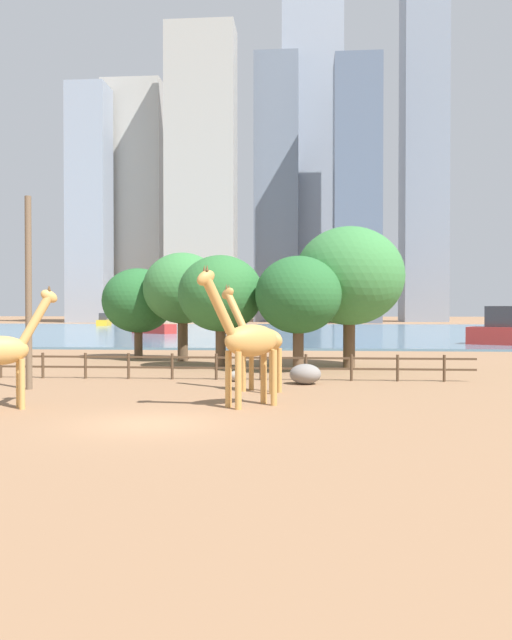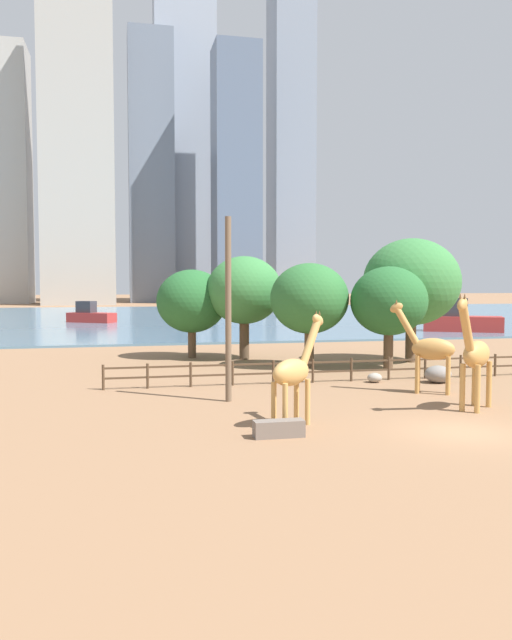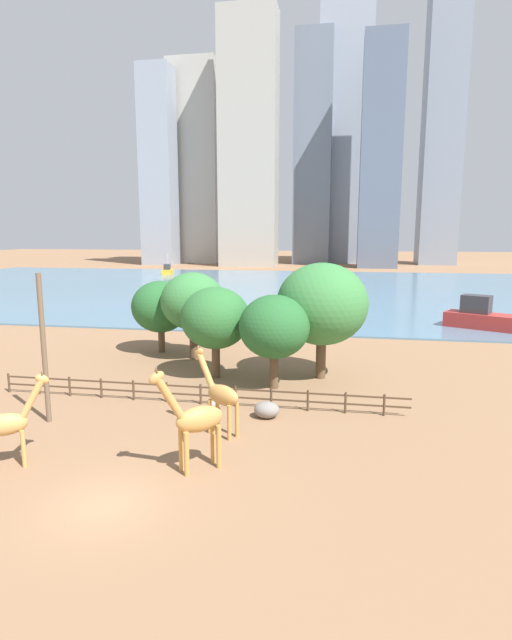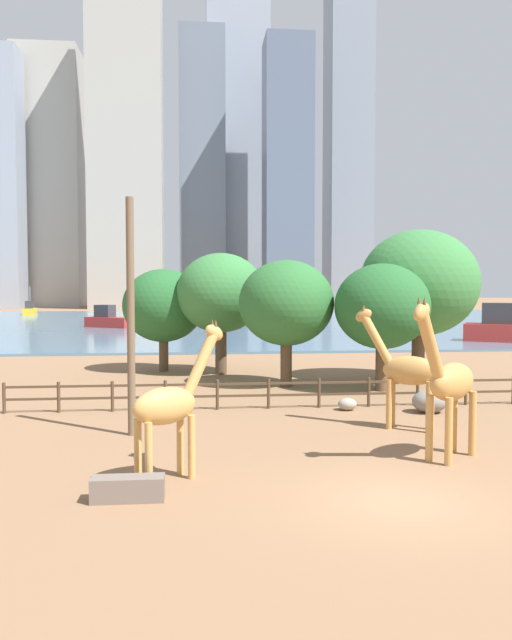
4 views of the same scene
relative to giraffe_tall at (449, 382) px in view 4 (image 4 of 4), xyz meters
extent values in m
plane|color=#8C6647|center=(-2.69, 76.50, -2.39)|extent=(400.00, 400.00, 0.00)
cube|color=slate|center=(-2.69, 73.50, -2.29)|extent=(180.00, 86.00, 0.20)
cylinder|color=#C18C47|center=(-0.24, -0.62, -1.38)|extent=(0.33, 0.33, 2.03)
cylinder|color=#C18C47|center=(-0.65, -0.14, -1.38)|extent=(0.33, 0.33, 2.03)
cylinder|color=#C18C47|center=(0.96, 0.40, -1.38)|extent=(0.33, 0.33, 2.03)
cylinder|color=#C18C47|center=(0.55, 0.88, -1.38)|extent=(0.33, 0.33, 2.03)
ellipsoid|color=#C18C47|center=(0.15, 0.13, -0.01)|extent=(2.29, 2.14, 1.18)
cylinder|color=#C18C47|center=(-0.90, -0.76, 1.21)|extent=(1.30, 1.18, 2.14)
ellipsoid|color=#C18C47|center=(-1.31, -1.11, 2.19)|extent=(0.89, 0.84, 0.76)
cone|color=brown|center=(-1.25, -1.18, 2.54)|extent=(0.15, 0.15, 0.21)
cone|color=brown|center=(-1.37, -1.04, 2.54)|extent=(0.15, 0.15, 0.21)
cylinder|color=#C18C47|center=(-0.53, 4.20, -1.46)|extent=(0.30, 0.30, 1.87)
cylinder|color=#C18C47|center=(-0.24, 4.70, -1.46)|extent=(0.30, 0.30, 1.87)
cylinder|color=#C18C47|center=(0.71, 3.46, -1.46)|extent=(0.30, 0.30, 1.87)
cylinder|color=#C18C47|center=(1.01, 3.96, -1.46)|extent=(0.30, 0.30, 1.87)
ellipsoid|color=#C18C47|center=(0.24, 4.08, -0.20)|extent=(2.20, 1.77, 1.08)
cylinder|color=#C18C47|center=(-0.87, 4.74, 0.92)|extent=(1.30, 0.96, 1.96)
ellipsoid|color=#C18C47|center=(-1.31, 5.00, 1.82)|extent=(0.86, 0.69, 0.71)
cone|color=brown|center=(-1.36, 4.93, 2.13)|extent=(0.14, 0.14, 0.20)
cone|color=brown|center=(-1.27, 5.07, 2.13)|extent=(0.14, 0.14, 0.20)
cylinder|color=tan|center=(-8.14, -0.71, -1.51)|extent=(0.29, 0.29, 1.77)
cylinder|color=tan|center=(-7.81, -1.16, -1.51)|extent=(0.29, 0.29, 1.77)
cylinder|color=tan|center=(-9.24, -1.51, -1.51)|extent=(0.29, 0.29, 1.77)
cylinder|color=tan|center=(-8.92, -1.96, -1.51)|extent=(0.29, 0.29, 1.77)
ellipsoid|color=tan|center=(-8.53, -1.34, -0.32)|extent=(2.04, 1.78, 1.02)
cylinder|color=tan|center=(-7.55, -0.63, 0.74)|extent=(1.18, 0.98, 1.86)
ellipsoid|color=tan|center=(-7.16, -0.34, 1.59)|extent=(0.79, 0.70, 0.67)
cone|color=brown|center=(-7.21, -0.28, 1.89)|extent=(0.13, 0.13, 0.19)
cone|color=brown|center=(-7.11, -0.41, 1.89)|extent=(0.13, 0.13, 0.19)
cylinder|color=brown|center=(-9.98, 4.15, 1.83)|extent=(0.28, 0.28, 8.45)
ellipsoid|color=gray|center=(2.11, 6.97, -1.92)|extent=(1.48, 1.27, 0.95)
ellipsoid|color=gray|center=(-1.22, 7.82, -2.13)|extent=(0.81, 0.70, 0.53)
cube|color=#72665B|center=(-9.38, -2.79, -2.09)|extent=(1.80, 0.60, 0.60)
cylinder|color=#4C3826|center=(-15.69, 8.50, -1.74)|extent=(0.14, 0.14, 1.30)
cylinder|color=#4C3826|center=(-13.46, 8.50, -1.74)|extent=(0.14, 0.14, 1.30)
cylinder|color=#4C3826|center=(-11.24, 8.50, -1.74)|extent=(0.14, 0.14, 1.30)
cylinder|color=#4C3826|center=(-9.01, 8.50, -1.74)|extent=(0.14, 0.14, 1.30)
cylinder|color=#4C3826|center=(-6.78, 8.50, -1.74)|extent=(0.14, 0.14, 1.30)
cylinder|color=#4C3826|center=(-4.55, 8.50, -1.74)|extent=(0.14, 0.14, 1.30)
cylinder|color=#4C3826|center=(-2.32, 8.50, -1.74)|extent=(0.14, 0.14, 1.30)
cylinder|color=#4C3826|center=(-0.09, 8.50, -1.74)|extent=(0.14, 0.14, 1.30)
cylinder|color=#4C3826|center=(2.14, 8.50, -1.74)|extent=(0.14, 0.14, 1.30)
cylinder|color=#4C3826|center=(4.37, 8.50, -1.74)|extent=(0.14, 0.14, 1.30)
cube|color=#4C3826|center=(-2.69, 8.50, -1.29)|extent=(26.10, 0.08, 0.10)
cube|color=#4C3826|center=(-2.69, 8.50, -1.81)|extent=(26.10, 0.08, 0.10)
cylinder|color=brown|center=(-6.19, 19.49, -0.99)|extent=(0.69, 0.69, 2.80)
ellipsoid|color=#387A3D|center=(-6.19, 19.49, 2.55)|extent=(5.34, 5.34, 4.81)
cylinder|color=brown|center=(1.71, 12.58, -1.20)|extent=(0.61, 0.61, 2.39)
ellipsoid|color=#26602D|center=(1.71, 12.58, 1.93)|extent=(4.82, 4.82, 4.34)
cylinder|color=brown|center=(4.75, 15.62, -0.95)|extent=(0.72, 0.72, 2.88)
ellipsoid|color=#387A3D|center=(4.75, 15.62, 3.13)|extent=(6.60, 6.60, 5.94)
cylinder|color=brown|center=(-2.91, 14.48, -1.18)|extent=(0.61, 0.61, 2.43)
ellipsoid|color=#2D6B33|center=(-2.91, 14.48, 2.06)|extent=(5.05, 5.05, 4.54)
cylinder|color=brown|center=(-9.73, 21.22, -1.35)|extent=(0.59, 0.59, 2.10)
ellipsoid|color=#26602D|center=(-9.73, 21.22, 1.74)|extent=(5.09, 5.09, 4.58)
cube|color=#B22D28|center=(21.53, 37.26, -1.37)|extent=(8.63, 6.40, 1.64)
cube|color=#333338|center=(20.62, 37.73, 0.43)|extent=(3.53, 3.11, 1.97)
cube|color=#B22D28|center=(-18.55, 61.76, -1.55)|extent=(6.67, 5.45, 1.29)
cube|color=#333338|center=(-19.22, 62.20, -0.13)|extent=(2.79, 2.56, 1.55)
cube|color=gold|center=(-38.41, 100.68, -1.62)|extent=(2.89, 6.03, 1.16)
cube|color=#333338|center=(-38.30, 99.97, -0.34)|extent=(1.67, 2.26, 1.39)
cylinder|color=silver|center=(-38.45, 100.97, 0.99)|extent=(0.14, 0.14, 4.05)
cube|color=slate|center=(15.25, 138.15, 31.00)|extent=(11.76, 11.54, 66.79)
cube|color=#ADA89E|center=(-24.58, 137.30, 35.68)|extent=(17.73, 9.53, 76.15)
cube|color=#B7B2A8|center=(-46.30, 153.56, 31.41)|extent=(16.72, 13.44, 67.62)
cube|color=gray|center=(35.52, 157.92, 46.78)|extent=(11.98, 13.07, 98.36)
cube|color=#939EAD|center=(4.23, 160.11, 48.10)|extent=(17.51, 10.17, 100.99)
cube|color=slate|center=(-5.88, 153.95, 34.82)|extent=(12.26, 10.92, 74.42)
camera|label=1|loc=(2.08, -22.25, 1.12)|focal=35.00mm
camera|label=2|loc=(-14.81, -23.87, 3.05)|focal=35.00mm
camera|label=3|loc=(6.43, -20.24, 8.20)|focal=28.00mm
camera|label=4|loc=(-7.66, -18.22, 2.90)|focal=35.00mm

